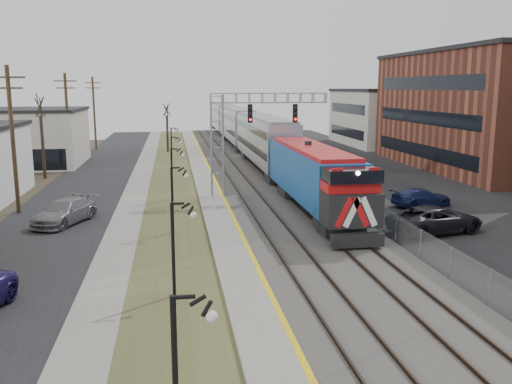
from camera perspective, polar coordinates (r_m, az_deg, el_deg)
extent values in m
cube|color=black|center=(49.77, -17.46, 0.58)|extent=(7.00, 120.00, 0.04)
cube|color=gray|center=(49.29, -12.29, 0.76)|extent=(2.00, 120.00, 0.08)
cube|color=#474B28|center=(49.19, -8.80, 0.85)|extent=(4.00, 120.00, 0.06)
cube|color=gray|center=(49.26, -5.31, 1.05)|extent=(2.00, 120.00, 0.24)
cube|color=#595651|center=(49.81, 0.44, 1.18)|extent=(8.00, 120.00, 0.20)
cube|color=black|center=(53.07, 13.34, 1.40)|extent=(16.00, 120.00, 0.04)
cube|color=gold|center=(49.30, -4.29, 1.22)|extent=(0.24, 120.00, 0.01)
cube|color=#2D2119|center=(49.42, -2.71, 1.30)|extent=(0.08, 120.00, 0.15)
cube|color=#2D2119|center=(49.60, -0.98, 1.35)|extent=(0.08, 120.00, 0.15)
cube|color=#2D2119|center=(49.91, 1.29, 1.40)|extent=(0.08, 120.00, 0.15)
cube|color=#2D2119|center=(50.19, 2.98, 1.45)|extent=(0.08, 120.00, 0.15)
cube|color=#124D98|center=(36.58, 6.21, 1.34)|extent=(3.00, 17.00, 4.25)
cube|color=black|center=(28.85, 10.61, -4.99)|extent=(2.80, 0.50, 0.70)
cube|color=#A0A3AA|center=(56.20, 0.86, 5.29)|extent=(3.00, 22.00, 5.33)
cube|color=#A0A3AA|center=(78.69, -1.95, 6.89)|extent=(3.00, 22.00, 5.33)
cube|color=#A0A3AA|center=(101.32, -3.52, 7.77)|extent=(3.00, 22.00, 5.33)
cube|color=gray|center=(41.84, -4.11, 4.69)|extent=(1.00, 1.00, 8.00)
cube|color=gray|center=(42.12, 1.33, 9.87)|extent=(9.00, 0.80, 0.80)
cube|color=black|center=(41.47, -0.63, 8.26)|extent=(0.35, 0.25, 1.40)
cube|color=black|center=(42.11, 4.14, 8.28)|extent=(0.35, 0.25, 1.40)
cylinder|color=black|center=(13.18, -8.50, -18.84)|extent=(0.14, 0.14, 4.00)
cylinder|color=black|center=(22.42, -8.71, -6.11)|extent=(0.14, 0.14, 4.00)
cylinder|color=black|center=(32.12, -8.80, -0.92)|extent=(0.14, 0.14, 4.00)
cylinder|color=black|center=(41.96, -8.84, 1.85)|extent=(0.14, 0.14, 4.00)
cylinder|color=black|center=(51.86, -8.87, 3.56)|extent=(0.14, 0.14, 4.00)
cylinder|color=black|center=(63.79, -8.89, 4.92)|extent=(0.14, 0.14, 4.00)
cylinder|color=#4C3823|center=(40.04, -24.22, 4.92)|extent=(0.28, 0.28, 10.00)
cylinder|color=#4C3823|center=(59.51, -19.21, 6.92)|extent=(0.28, 0.28, 10.00)
cylinder|color=#4C3823|center=(79.24, -16.66, 7.92)|extent=(0.28, 0.28, 10.00)
cube|color=gray|center=(50.54, 5.15, 2.08)|extent=(0.04, 120.00, 1.60)
cube|color=beige|center=(65.94, -23.92, 5.18)|extent=(14.00, 12.00, 6.00)
cube|color=brown|center=(63.35, 23.77, 7.72)|extent=(16.00, 26.00, 12.00)
cube|color=beige|center=(85.59, 14.66, 7.53)|extent=(16.00, 18.00, 8.00)
cylinder|color=#382D23|center=(55.08, -21.52, 4.38)|extent=(0.30, 0.30, 5.95)
cylinder|color=#382D23|center=(73.71, -9.31, 6.05)|extent=(0.30, 0.30, 4.90)
imported|color=black|center=(33.85, 18.38, -2.82)|extent=(6.29, 4.03, 1.61)
imported|color=navy|center=(41.08, 17.00, -0.61)|extent=(4.70, 2.51, 1.30)
imported|color=slate|center=(49.67, 8.40, 1.72)|extent=(4.18, 2.10, 1.37)
imported|color=#0B3B14|center=(47.06, 9.67, 1.20)|extent=(4.47, 2.31, 1.40)
imported|color=slate|center=(36.38, -19.50, -2.02)|extent=(4.07, 5.69, 1.53)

